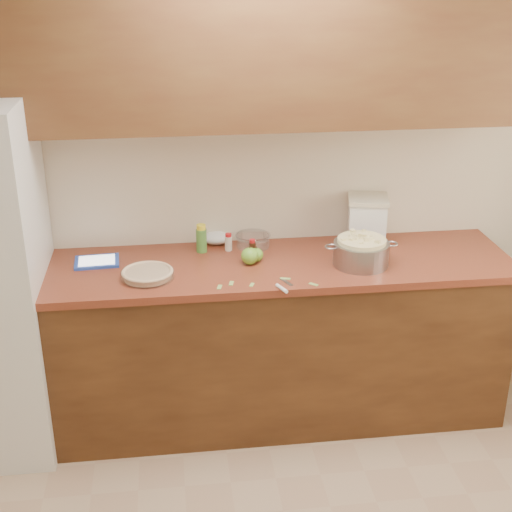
{
  "coord_description": "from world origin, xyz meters",
  "views": [
    {
      "loc": [
        -0.45,
        -1.88,
        2.4
      ],
      "look_at": [
        -0.03,
        1.43,
        0.98
      ],
      "focal_mm": 50.0,
      "sensor_mm": 36.0,
      "label": 1
    }
  ],
  "objects": [
    {
      "name": "room_shell",
      "position": [
        0.0,
        0.0,
        1.3
      ],
      "size": [
        3.6,
        3.6,
        3.6
      ],
      "color": "tan",
      "rests_on": "ground"
    },
    {
      "name": "counter_run",
      "position": [
        0.0,
        1.48,
        0.46
      ],
      "size": [
        2.64,
        0.68,
        0.92
      ],
      "color": "#573318",
      "rests_on": "ground"
    },
    {
      "name": "upper_cabinets",
      "position": [
        0.0,
        1.63,
        1.95
      ],
      "size": [
        2.6,
        0.34,
        0.7
      ],
      "primitive_type": "cube",
      "color": "brown",
      "rests_on": "room_shell"
    },
    {
      "name": "pie",
      "position": [
        -0.58,
        1.36,
        0.94
      ],
      "size": [
        0.26,
        0.26,
        0.04
      ],
      "rotation": [
        0.0,
        0.0,
        0.03
      ],
      "color": "silver",
      "rests_on": "counter_run"
    },
    {
      "name": "colander",
      "position": [
        0.51,
        1.39,
        0.99
      ],
      "size": [
        0.38,
        0.29,
        0.14
      ],
      "rotation": [
        0.0,
        0.0,
        0.21
      ],
      "color": "gray",
      "rests_on": "counter_run"
    },
    {
      "name": "flour_canister",
      "position": [
        0.61,
        1.68,
        1.05
      ],
      "size": [
        0.25,
        0.25,
        0.26
      ],
      "rotation": [
        0.0,
        0.0,
        -0.21
      ],
      "color": "white",
      "rests_on": "counter_run"
    },
    {
      "name": "tablet",
      "position": [
        -0.84,
        1.58,
        0.93
      ],
      "size": [
        0.23,
        0.18,
        0.02
      ],
      "rotation": [
        0.0,
        0.0,
        0.06
      ],
      "color": "#2445AF",
      "rests_on": "counter_run"
    },
    {
      "name": "paring_knife",
      "position": [
        0.06,
        1.15,
        0.93
      ],
      "size": [
        0.09,
        0.18,
        0.02
      ],
      "rotation": [
        0.0,
        0.0,
        0.4
      ],
      "color": "gray",
      "rests_on": "counter_run"
    },
    {
      "name": "lemon_bottle",
      "position": [
        -0.3,
        1.66,
        0.99
      ],
      "size": [
        0.06,
        0.06,
        0.15
      ],
      "rotation": [
        0.0,
        0.0,
        -0.38
      ],
      "color": "#4C8C38",
      "rests_on": "counter_run"
    },
    {
      "name": "cinnamon_shaker",
      "position": [
        -0.15,
        1.66,
        0.97
      ],
      "size": [
        0.04,
        0.04,
        0.1
      ],
      "rotation": [
        0.0,
        0.0,
        0.28
      ],
      "color": "beige",
      "rests_on": "counter_run"
    },
    {
      "name": "vanilla_bottle",
      "position": [
        -0.04,
        1.55,
        0.97
      ],
      "size": [
        0.04,
        0.04,
        0.1
      ],
      "rotation": [
        0.0,
        0.0,
        0.09
      ],
      "color": "black",
      "rests_on": "counter_run"
    },
    {
      "name": "mixing_bowl",
      "position": [
        -0.01,
        1.7,
        0.96
      ],
      "size": [
        0.19,
        0.19,
        0.07
      ],
      "rotation": [
        0.0,
        0.0,
        0.14
      ],
      "color": "silver",
      "rests_on": "counter_run"
    },
    {
      "name": "paper_towel",
      "position": [
        -0.21,
        1.77,
        0.95
      ],
      "size": [
        0.18,
        0.16,
        0.06
      ],
      "primitive_type": "ellipsoid",
      "rotation": [
        0.0,
        0.0,
        0.26
      ],
      "color": "white",
      "rests_on": "counter_run"
    },
    {
      "name": "apple_left",
      "position": [
        -0.06,
        1.46,
        0.96
      ],
      "size": [
        0.09,
        0.09,
        0.1
      ],
      "color": "#65A32E",
      "rests_on": "counter_run"
    },
    {
      "name": "apple_center",
      "position": [
        -0.02,
        1.5,
        0.96
      ],
      "size": [
        0.07,
        0.07,
        0.08
      ],
      "color": "#65A32E",
      "rests_on": "counter_run"
    },
    {
      "name": "peel_a",
      "position": [
        -0.08,
        1.21,
        0.92
      ],
      "size": [
        0.03,
        0.05,
        0.0
      ],
      "primitive_type": "cube",
      "rotation": [
        0.0,
        0.0,
        1.2
      ],
      "color": "#91B457",
      "rests_on": "counter_run"
    },
    {
      "name": "peel_b",
      "position": [
        0.22,
        1.18,
        0.92
      ],
      "size": [
        0.05,
        0.05,
        0.0
      ],
      "primitive_type": "cube",
      "rotation": [
        0.0,
        0.0,
        2.37
      ],
      "color": "#91B457",
      "rests_on": "counter_run"
    },
    {
      "name": "peel_c",
      "position": [
        -0.24,
        1.21,
        0.92
      ],
      "size": [
        0.03,
        0.05,
        0.0
      ],
      "primitive_type": "cube",
      "rotation": [
        0.0,
        0.0,
        -1.82
      ],
      "color": "#91B457",
      "rests_on": "counter_run"
    },
    {
      "name": "peel_d",
      "position": [
        0.09,
        1.26,
        0.92
      ],
      "size": [
        0.05,
        0.03,
        0.0
      ],
      "primitive_type": "cube",
      "rotation": [
        0.0,
        0.0,
        -0.26
      ],
      "color": "#91B457",
      "rests_on": "counter_run"
    },
    {
      "name": "peel_e",
      "position": [
        -0.18,
        1.24,
        0.92
      ],
      "size": [
        0.03,
        0.05,
        0.0
      ],
      "primitive_type": "cube",
      "rotation": [
        0.0,
        0.0,
        1.33
      ],
      "color": "#91B457",
      "rests_on": "counter_run"
    }
  ]
}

